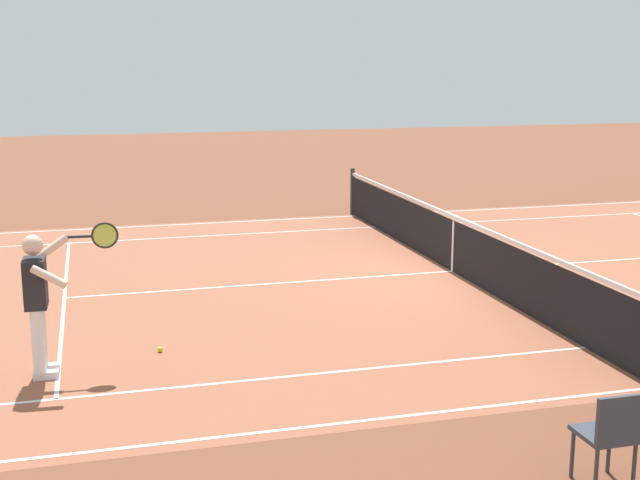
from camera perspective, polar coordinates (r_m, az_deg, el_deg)
ground_plane at (r=14.82m, az=8.85°, el=-2.08°), size 60.00×60.00×0.00m
court_slab at (r=14.82m, az=8.85°, el=-2.08°), size 24.20×11.40×0.00m
court_line_markings at (r=14.81m, az=8.86°, el=-2.07°), size 23.85×11.05×0.01m
tennis_net at (r=14.71m, az=8.92°, el=-0.23°), size 0.10×11.70×1.08m
tennis_player_near at (r=10.15m, az=-18.23°, el=-3.65°), size 1.07×0.78×1.70m
tennis_ball at (r=10.85m, az=-10.64°, el=-7.20°), size 0.07×0.07×0.07m
spectator_chair_4 at (r=7.67m, az=18.85°, el=-12.02°), size 0.44×0.44×0.88m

